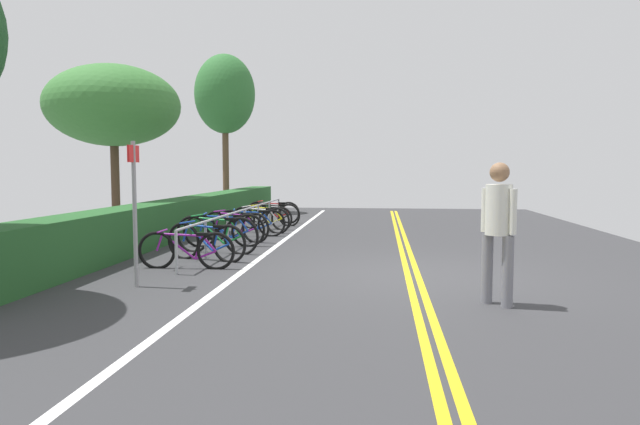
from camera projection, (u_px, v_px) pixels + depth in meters
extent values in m
cube|color=#353538|center=(413.00, 276.00, 9.01)|extent=(29.64, 10.84, 0.05)
cube|color=gold|center=(418.00, 275.00, 8.99)|extent=(26.68, 0.10, 0.00)
cube|color=gold|center=(408.00, 275.00, 9.01)|extent=(26.68, 0.10, 0.00)
cube|color=white|center=(243.00, 271.00, 9.30)|extent=(26.68, 0.12, 0.00)
cylinder|color=#9EA0A5|center=(176.00, 253.00, 8.99)|extent=(0.05, 0.05, 0.71)
cylinder|color=#9EA0A5|center=(206.00, 241.00, 10.49)|extent=(0.05, 0.05, 0.71)
cylinder|color=#9EA0A5|center=(228.00, 231.00, 11.99)|extent=(0.05, 0.05, 0.71)
cylinder|color=#9EA0A5|center=(245.00, 224.00, 13.50)|extent=(0.05, 0.05, 0.71)
cylinder|color=#9EA0A5|center=(258.00, 219.00, 15.00)|extent=(0.05, 0.05, 0.71)
cylinder|color=#9EA0A5|center=(269.00, 214.00, 16.50)|extent=(0.05, 0.05, 0.71)
cylinder|color=#9EA0A5|center=(279.00, 210.00, 18.01)|extent=(0.05, 0.05, 0.71)
cylinder|color=#9EA0A5|center=(244.00, 209.00, 13.47)|extent=(9.10, 0.04, 0.04)
torus|color=black|center=(157.00, 251.00, 9.58)|extent=(0.08, 0.66, 0.66)
torus|color=black|center=(216.00, 251.00, 9.50)|extent=(0.08, 0.66, 0.66)
cylinder|color=purple|center=(179.00, 246.00, 9.54)|extent=(0.05, 0.58, 0.45)
cylinder|color=purple|center=(182.00, 235.00, 9.52)|extent=(0.06, 0.70, 0.07)
cylinder|color=purple|center=(199.00, 247.00, 9.52)|extent=(0.04, 0.17, 0.40)
cylinder|color=purple|center=(206.00, 255.00, 9.52)|extent=(0.05, 0.37, 0.17)
cylinder|color=purple|center=(209.00, 244.00, 9.50)|extent=(0.04, 0.25, 0.28)
cylinder|color=purple|center=(160.00, 242.00, 9.56)|extent=(0.04, 0.14, 0.30)
cube|color=black|center=(203.00, 234.00, 9.50)|extent=(0.09, 0.20, 0.05)
cylinder|color=purple|center=(162.00, 231.00, 9.55)|extent=(0.46, 0.04, 0.03)
torus|color=black|center=(184.00, 241.00, 10.58)|extent=(0.26, 0.70, 0.72)
torus|color=black|center=(229.00, 244.00, 10.20)|extent=(0.26, 0.70, 0.72)
cylinder|color=#1947B7|center=(200.00, 238.00, 10.43)|extent=(0.20, 0.56, 0.49)
cylinder|color=#1947B7|center=(203.00, 226.00, 10.39)|extent=(0.23, 0.66, 0.07)
cylinder|color=#1947B7|center=(216.00, 240.00, 10.30)|extent=(0.08, 0.17, 0.44)
cylinder|color=#1947B7|center=(221.00, 248.00, 10.27)|extent=(0.14, 0.36, 0.18)
cylinder|color=#1947B7|center=(224.00, 236.00, 10.23)|extent=(0.11, 0.25, 0.30)
cylinder|color=#1947B7|center=(186.00, 233.00, 10.55)|extent=(0.07, 0.14, 0.32)
cube|color=black|center=(218.00, 226.00, 10.26)|extent=(0.13, 0.21, 0.05)
cylinder|color=#1947B7|center=(188.00, 222.00, 10.52)|extent=(0.45, 0.16, 0.03)
torus|color=black|center=(193.00, 234.00, 11.45)|extent=(0.21, 0.77, 0.77)
torus|color=black|center=(241.00, 236.00, 11.12)|extent=(0.21, 0.77, 0.77)
cylinder|color=#198C38|center=(210.00, 231.00, 11.32)|extent=(0.16, 0.61, 0.53)
cylinder|color=#198C38|center=(213.00, 219.00, 11.28)|extent=(0.19, 0.73, 0.07)
cylinder|color=#198C38|center=(227.00, 232.00, 11.21)|extent=(0.07, 0.18, 0.47)
cylinder|color=#198C38|center=(232.00, 240.00, 11.18)|extent=(0.12, 0.39, 0.19)
cylinder|color=#198C38|center=(235.00, 228.00, 11.14)|extent=(0.09, 0.27, 0.33)
cylinder|color=#198C38|center=(195.00, 226.00, 11.42)|extent=(0.06, 0.15, 0.35)
cube|color=black|center=(230.00, 219.00, 11.16)|extent=(0.12, 0.21, 0.05)
cylinder|color=#198C38|center=(197.00, 215.00, 11.39)|extent=(0.46, 0.12, 0.03)
torus|color=black|center=(200.00, 231.00, 12.19)|extent=(0.16, 0.74, 0.74)
torus|color=black|center=(248.00, 231.00, 12.23)|extent=(0.16, 0.74, 0.74)
cylinder|color=#1947B7|center=(218.00, 227.00, 12.20)|extent=(0.12, 0.59, 0.51)
cylinder|color=#1947B7|center=(221.00, 217.00, 12.19)|extent=(0.14, 0.70, 0.07)
cylinder|color=#1947B7|center=(235.00, 228.00, 12.22)|extent=(0.06, 0.17, 0.45)
cylinder|color=#1947B7|center=(240.00, 234.00, 12.23)|extent=(0.09, 0.38, 0.19)
cylinder|color=#1947B7|center=(243.00, 224.00, 12.22)|extent=(0.07, 0.26, 0.31)
cylinder|color=#1947B7|center=(203.00, 223.00, 12.18)|extent=(0.06, 0.14, 0.34)
cube|color=black|center=(238.00, 216.00, 12.20)|extent=(0.11, 0.21, 0.05)
cylinder|color=#1947B7|center=(205.00, 214.00, 12.17)|extent=(0.46, 0.09, 0.03)
torus|color=black|center=(216.00, 226.00, 13.31)|extent=(0.28, 0.70, 0.72)
torus|color=black|center=(256.00, 228.00, 12.87)|extent=(0.28, 0.70, 0.72)
cylinder|color=purple|center=(230.00, 223.00, 13.14)|extent=(0.23, 0.60, 0.49)
cylinder|color=purple|center=(233.00, 214.00, 13.09)|extent=(0.26, 0.71, 0.07)
cylinder|color=purple|center=(244.00, 225.00, 12.99)|extent=(0.09, 0.18, 0.44)
cylinder|color=purple|center=(248.00, 231.00, 12.95)|extent=(0.16, 0.38, 0.18)
cylinder|color=purple|center=(251.00, 222.00, 12.91)|extent=(0.12, 0.26, 0.30)
cylinder|color=purple|center=(218.00, 220.00, 13.28)|extent=(0.08, 0.15, 0.33)
cube|color=black|center=(246.00, 214.00, 12.94)|extent=(0.14, 0.21, 0.05)
cylinder|color=purple|center=(219.00, 211.00, 13.24)|extent=(0.45, 0.17, 0.03)
torus|color=black|center=(230.00, 224.00, 13.95)|extent=(0.21, 0.69, 0.70)
torus|color=black|center=(272.00, 223.00, 14.06)|extent=(0.21, 0.69, 0.70)
cylinder|color=#1947B7|center=(246.00, 220.00, 13.98)|extent=(0.16, 0.58, 0.48)
cylinder|color=#1947B7|center=(248.00, 212.00, 13.97)|extent=(0.19, 0.69, 0.07)
cylinder|color=#1947B7|center=(260.00, 221.00, 14.02)|extent=(0.07, 0.17, 0.43)
cylinder|color=#1947B7|center=(264.00, 226.00, 14.05)|extent=(0.12, 0.37, 0.18)
cylinder|color=#1947B7|center=(267.00, 218.00, 14.04)|extent=(0.09, 0.25, 0.30)
cylinder|color=#1947B7|center=(232.00, 218.00, 13.94)|extent=(0.06, 0.14, 0.32)
cube|color=black|center=(262.00, 211.00, 14.01)|extent=(0.12, 0.21, 0.05)
cylinder|color=#1947B7|center=(234.00, 210.00, 13.93)|extent=(0.46, 0.13, 0.03)
torus|color=black|center=(243.00, 220.00, 15.02)|extent=(0.23, 0.70, 0.70)
torus|color=black|center=(278.00, 221.00, 14.67)|extent=(0.23, 0.70, 0.70)
cylinder|color=white|center=(256.00, 217.00, 14.88)|extent=(0.18, 0.57, 0.48)
cylinder|color=white|center=(258.00, 209.00, 14.84)|extent=(0.20, 0.67, 0.07)
cylinder|color=white|center=(268.00, 218.00, 14.77)|extent=(0.08, 0.17, 0.43)
cylinder|color=white|center=(271.00, 223.00, 14.74)|extent=(0.13, 0.36, 0.18)
cylinder|color=white|center=(274.00, 216.00, 14.70)|extent=(0.10, 0.25, 0.30)
cylinder|color=white|center=(245.00, 214.00, 14.99)|extent=(0.07, 0.14, 0.32)
cube|color=black|center=(270.00, 209.00, 14.72)|extent=(0.13, 0.21, 0.05)
cylinder|color=white|center=(246.00, 206.00, 14.96)|extent=(0.45, 0.14, 0.03)
torus|color=black|center=(250.00, 217.00, 15.94)|extent=(0.28, 0.65, 0.67)
torus|color=black|center=(282.00, 219.00, 15.50)|extent=(0.28, 0.65, 0.67)
cylinder|color=yellow|center=(262.00, 215.00, 15.77)|extent=(0.23, 0.56, 0.46)
cylinder|color=yellow|center=(264.00, 208.00, 15.72)|extent=(0.27, 0.67, 0.07)
cylinder|color=yellow|center=(273.00, 216.00, 15.62)|extent=(0.09, 0.17, 0.41)
cylinder|color=yellow|center=(276.00, 221.00, 15.58)|extent=(0.16, 0.36, 0.17)
cylinder|color=yellow|center=(278.00, 214.00, 15.54)|extent=(0.12, 0.25, 0.28)
cylinder|color=yellow|center=(252.00, 212.00, 15.91)|extent=(0.08, 0.14, 0.30)
cube|color=black|center=(275.00, 208.00, 15.57)|extent=(0.14, 0.22, 0.05)
cylinder|color=yellow|center=(253.00, 205.00, 15.87)|extent=(0.44, 0.18, 0.03)
torus|color=black|center=(258.00, 214.00, 16.82)|extent=(0.19, 0.68, 0.68)
torus|color=black|center=(289.00, 215.00, 16.52)|extent=(0.19, 0.68, 0.68)
cylinder|color=black|center=(269.00, 212.00, 16.70)|extent=(0.15, 0.57, 0.47)
cylinder|color=black|center=(271.00, 205.00, 16.66)|extent=(0.17, 0.67, 0.07)
cylinder|color=black|center=(280.00, 213.00, 16.60)|extent=(0.07, 0.17, 0.42)
cylinder|color=black|center=(284.00, 218.00, 16.58)|extent=(0.11, 0.36, 0.17)
cylinder|color=black|center=(286.00, 211.00, 16.54)|extent=(0.08, 0.25, 0.29)
cylinder|color=black|center=(259.00, 210.00, 16.79)|extent=(0.06, 0.14, 0.31)
cube|color=black|center=(282.00, 205.00, 16.56)|extent=(0.12, 0.21, 0.05)
cylinder|color=black|center=(261.00, 203.00, 16.76)|extent=(0.46, 0.12, 0.03)
torus|color=black|center=(257.00, 212.00, 17.61)|extent=(0.14, 0.69, 0.69)
torus|color=black|center=(289.00, 213.00, 17.38)|extent=(0.14, 0.69, 0.69)
cylinder|color=red|center=(269.00, 210.00, 17.52)|extent=(0.11, 0.59, 0.47)
cylinder|color=red|center=(271.00, 203.00, 17.49)|extent=(0.12, 0.70, 0.07)
cylinder|color=red|center=(280.00, 211.00, 17.44)|extent=(0.06, 0.17, 0.42)
cylinder|color=red|center=(283.00, 215.00, 17.42)|extent=(0.08, 0.37, 0.18)
cylinder|color=red|center=(285.00, 208.00, 17.39)|extent=(0.07, 0.26, 0.29)
cylinder|color=red|center=(259.00, 208.00, 17.59)|extent=(0.05, 0.14, 0.31)
cube|color=black|center=(282.00, 203.00, 17.41)|extent=(0.10, 0.21, 0.05)
cylinder|color=red|center=(260.00, 201.00, 17.56)|extent=(0.46, 0.08, 0.03)
cylinder|color=slate|center=(508.00, 272.00, 6.87)|extent=(0.14, 0.14, 0.88)
cylinder|color=slate|center=(487.00, 269.00, 7.10)|extent=(0.14, 0.14, 0.88)
cylinder|color=silver|center=(499.00, 210.00, 6.92)|extent=(0.32, 0.32, 0.62)
sphere|color=#8C6647|center=(500.00, 172.00, 6.89)|extent=(0.24, 0.24, 0.24)
cylinder|color=silver|center=(513.00, 212.00, 6.77)|extent=(0.09, 0.09, 0.55)
cylinder|color=silver|center=(485.00, 210.00, 7.08)|extent=(0.09, 0.09, 0.55)
cylinder|color=gray|center=(135.00, 215.00, 8.02)|extent=(0.06, 0.06, 2.08)
cube|color=red|center=(133.00, 154.00, 7.95)|extent=(0.36, 0.04, 0.24)
cube|color=#235626|center=(191.00, 214.00, 15.17)|extent=(18.10, 0.81, 0.91)
cylinder|color=#473323|center=(116.00, 188.00, 14.54)|extent=(0.21, 0.21, 2.36)
ellipsoid|color=#387533|center=(113.00, 106.00, 14.37)|extent=(3.36, 3.36, 2.06)
cylinder|color=brown|center=(226.00, 171.00, 21.47)|extent=(0.24, 0.24, 3.14)
ellipsoid|color=#2D6B30|center=(225.00, 94.00, 21.24)|extent=(2.27, 2.27, 2.96)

